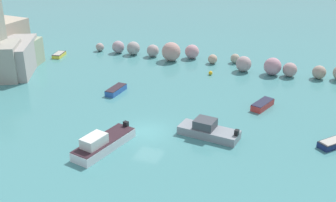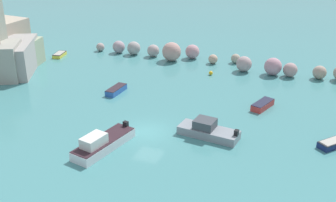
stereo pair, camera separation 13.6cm
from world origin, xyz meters
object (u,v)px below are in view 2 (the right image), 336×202
channel_buoy (211,73)px  moored_boat_7 (263,105)px  moored_boat_5 (116,90)px  moored_boat_0 (102,143)px  moored_boat_3 (60,55)px  moored_boat_6 (332,144)px  moored_boat_2 (208,130)px

channel_buoy → moored_boat_7: size_ratio=0.15×
moored_boat_5 → moored_boat_7: moored_boat_7 is taller
moored_boat_0 → channel_buoy: bearing=-177.8°
moored_boat_3 → channel_buoy: bearing=-99.8°
moored_boat_3 → moored_boat_7: size_ratio=0.80×
moored_boat_6 → moored_boat_5: bearing=-59.9°
moored_boat_0 → moored_boat_3: 28.01m
moored_boat_5 → moored_boat_7: 16.44m
moored_boat_0 → moored_boat_2: bearing=137.6°
moored_boat_2 → moored_boat_3: size_ratio=2.18×
moored_boat_2 → moored_boat_5: bearing=-19.4°
moored_boat_0 → moored_boat_6: bearing=124.5°
channel_buoy → moored_boat_2: size_ratio=0.09×
moored_boat_3 → moored_boat_5: moored_boat_5 is taller
moored_boat_0 → moored_boat_2: 9.67m
moored_boat_7 → moored_boat_2: bearing=174.0°
moored_boat_6 → moored_boat_7: bearing=-90.2°
channel_buoy → moored_boat_3: 22.41m
moored_boat_0 → moored_boat_2: moored_boat_0 is taller
moored_boat_2 → moored_boat_6: bearing=-162.7°
moored_boat_2 → moored_boat_5: size_ratio=1.83×
moored_boat_0 → moored_boat_3: (-18.62, 20.93, -0.34)m
moored_boat_3 → moored_boat_6: size_ratio=0.99×
channel_buoy → moored_boat_5: moored_boat_5 is taller
moored_boat_2 → moored_boat_7: (3.70, 8.00, -0.23)m
channel_buoy → moored_boat_5: size_ratio=0.16×
channel_buoy → moored_boat_3: bearing=-179.0°
moored_boat_3 → moored_boat_6: moored_boat_6 is taller
moored_boat_0 → moored_boat_5: bearing=-145.8°
moored_boat_0 → moored_boat_5: size_ratio=2.12×
channel_buoy → moored_boat_5: (-8.55, -9.51, 0.08)m
channel_buoy → moored_boat_7: 10.97m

